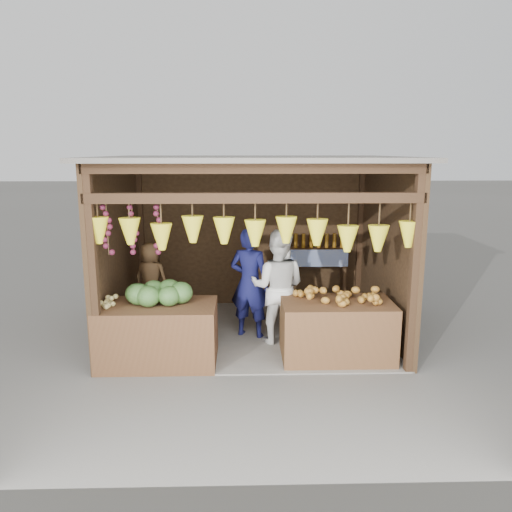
% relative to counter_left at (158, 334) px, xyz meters
% --- Properties ---
extents(ground, '(80.00, 80.00, 0.00)m').
position_rel_counter_left_xyz_m(ground, '(1.26, 1.08, -0.40)').
color(ground, '#514F49').
rests_on(ground, ground).
extents(stall_structure, '(4.30, 3.30, 2.66)m').
position_rel_counter_left_xyz_m(stall_structure, '(1.23, 1.04, 1.27)').
color(stall_structure, slate).
rests_on(stall_structure, ground).
extents(back_shelf, '(1.25, 0.32, 1.32)m').
position_rel_counter_left_xyz_m(back_shelf, '(2.31, 2.36, 0.48)').
color(back_shelf, '#382314').
rests_on(back_shelf, ground).
extents(counter_left, '(1.51, 0.85, 0.79)m').
position_rel_counter_left_xyz_m(counter_left, '(0.00, 0.00, 0.00)').
color(counter_left, '#472917').
rests_on(counter_left, ground).
extents(counter_right, '(1.46, 0.85, 0.79)m').
position_rel_counter_left_xyz_m(counter_right, '(2.36, 0.09, -0.00)').
color(counter_right, '#4F331A').
rests_on(counter_right, ground).
extents(stool, '(0.30, 0.30, 0.28)m').
position_rel_counter_left_xyz_m(stool, '(-0.28, 1.17, -0.26)').
color(stool, black).
rests_on(stool, ground).
extents(man_standing, '(0.71, 0.58, 1.66)m').
position_rel_counter_left_xyz_m(man_standing, '(1.21, 0.93, 0.43)').
color(man_standing, '#121446').
rests_on(man_standing, ground).
extents(woman_standing, '(0.94, 0.81, 1.66)m').
position_rel_counter_left_xyz_m(woman_standing, '(1.61, 0.69, 0.43)').
color(woman_standing, white).
rests_on(woman_standing, ground).
extents(vendor_seated, '(0.63, 0.52, 1.11)m').
position_rel_counter_left_xyz_m(vendor_seated, '(-0.28, 1.17, 0.44)').
color(vendor_seated, brown).
rests_on(vendor_seated, stool).
extents(melon_pile, '(1.00, 0.50, 0.32)m').
position_rel_counter_left_xyz_m(melon_pile, '(-0.03, 0.05, 0.56)').
color(melon_pile, '#124413').
rests_on(melon_pile, counter_left).
extents(tanfruit_pile, '(0.34, 0.40, 0.13)m').
position_rel_counter_left_xyz_m(tanfruit_pile, '(-0.66, -0.05, 0.46)').
color(tanfruit_pile, tan).
rests_on(tanfruit_pile, counter_left).
extents(mango_pile, '(1.40, 0.64, 0.22)m').
position_rel_counter_left_xyz_m(mango_pile, '(2.42, 0.10, 0.50)').
color(mango_pile, '#CE4E1B').
rests_on(mango_pile, counter_right).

